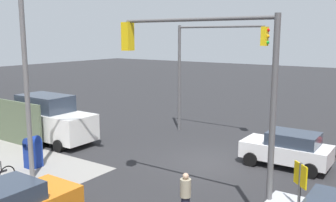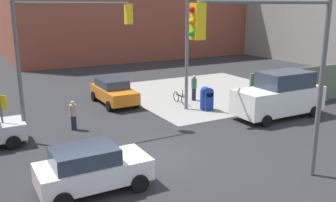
{
  "view_description": "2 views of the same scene",
  "coord_description": "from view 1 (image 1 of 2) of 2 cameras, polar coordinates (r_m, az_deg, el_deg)",
  "views": [
    {
      "loc": [
        -7.96,
        14.88,
        5.87
      ],
      "look_at": [
        1.91,
        0.51,
        2.83
      ],
      "focal_mm": 40.0,
      "sensor_mm": 36.0,
      "label": 1
    },
    {
      "loc": [
        -6.66,
        -13.33,
        6.29
      ],
      "look_at": [
        1.7,
        1.79,
        1.85
      ],
      "focal_mm": 40.0,
      "sensor_mm": 36.0,
      "label": 2
    }
  ],
  "objects": [
    {
      "name": "warning_sign_two_way",
      "position": [
        11.39,
        19.4,
        -12.51
      ],
      "size": [
        0.48,
        0.48,
        2.4
      ],
      "color": "#4C4C4C",
      "rests_on": "ground"
    },
    {
      "name": "street_lamp_corner",
      "position": [
        15.98,
        -19.63,
        5.12
      ],
      "size": [
        2.07,
        1.99,
        8.0
      ],
      "color": "slate",
      "rests_on": "ground"
    },
    {
      "name": "coupe_white",
      "position": [
        17.9,
        17.77,
        -6.91
      ],
      "size": [
        3.85,
        2.02,
        1.62
      ],
      "color": "white",
      "rests_on": "ground"
    },
    {
      "name": "mailbox_blue",
      "position": [
        18.01,
        -19.9,
        -7.19
      ],
      "size": [
        0.56,
        0.64,
        1.43
      ],
      "color": "navy",
      "rests_on": "ground"
    },
    {
      "name": "traffic_signal_se_corner",
      "position": [
        21.98,
        6.57,
        6.63
      ],
      "size": [
        5.7,
        0.36,
        6.5
      ],
      "color": "#59595B",
      "rests_on": "ground"
    },
    {
      "name": "van_white_delivery",
      "position": [
        21.94,
        -17.56,
        -2.65
      ],
      "size": [
        5.4,
        2.32,
        2.62
      ],
      "color": "white",
      "rests_on": "ground"
    },
    {
      "name": "traffic_signal_nw_corner",
      "position": [
        11.9,
        5.78,
        3.95
      ],
      "size": [
        5.78,
        0.36,
        6.5
      ],
      "color": "#59595B",
      "rests_on": "ground"
    },
    {
      "name": "pedestrian_crossing",
      "position": [
        12.45,
        2.69,
        -14.15
      ],
      "size": [
        0.36,
        0.36,
        1.55
      ],
      "rotation": [
        0.0,
        0.0,
        3.61
      ],
      "color": "#9E937A",
      "rests_on": "ground"
    },
    {
      "name": "ground_plane",
      "position": [
        17.87,
        6.06,
        -9.34
      ],
      "size": [
        120.0,
        120.0,
        0.0
      ],
      "primitive_type": "plane",
      "color": "#28282B"
    }
  ]
}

